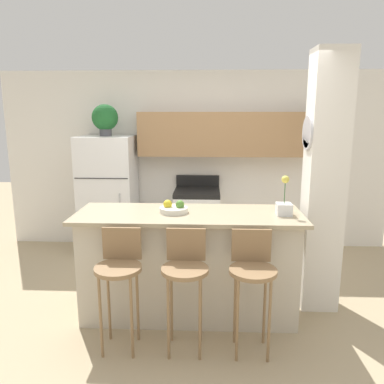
{
  "coord_description": "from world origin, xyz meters",
  "views": [
    {
      "loc": [
        0.18,
        -3.41,
        1.96
      ],
      "look_at": [
        0.0,
        0.71,
        1.09
      ],
      "focal_mm": 35.0,
      "sensor_mm": 36.0,
      "label": 1
    }
  ],
  "objects_px": {
    "refrigerator": "(109,195)",
    "fruit_bowl": "(174,209)",
    "bar_stool_right": "(252,272)",
    "trash_bin": "(149,244)",
    "stove_range": "(197,221)",
    "bar_stool_left": "(119,270)",
    "orchid_vase": "(284,205)",
    "potted_plant_on_fridge": "(105,118)",
    "bar_stool_mid": "(185,271)"
  },
  "relations": [
    {
      "from": "refrigerator",
      "to": "bar_stool_left",
      "type": "relative_size",
      "value": 1.62
    },
    {
      "from": "bar_stool_left",
      "to": "potted_plant_on_fridge",
      "type": "xyz_separation_m",
      "value": [
        -0.67,
        2.22,
        1.2
      ]
    },
    {
      "from": "orchid_vase",
      "to": "fruit_bowl",
      "type": "bearing_deg",
      "value": 177.54
    },
    {
      "from": "potted_plant_on_fridge",
      "to": "orchid_vase",
      "type": "distance_m",
      "value": 2.81
    },
    {
      "from": "bar_stool_left",
      "to": "potted_plant_on_fridge",
      "type": "bearing_deg",
      "value": 106.8
    },
    {
      "from": "bar_stool_right",
      "to": "trash_bin",
      "type": "relative_size",
      "value": 2.68
    },
    {
      "from": "orchid_vase",
      "to": "potted_plant_on_fridge",
      "type": "bearing_deg",
      "value": 140.95
    },
    {
      "from": "bar_stool_right",
      "to": "orchid_vase",
      "type": "distance_m",
      "value": 0.76
    },
    {
      "from": "refrigerator",
      "to": "orchid_vase",
      "type": "relative_size",
      "value": 4.49
    },
    {
      "from": "potted_plant_on_fridge",
      "to": "stove_range",
      "type": "bearing_deg",
      "value": 0.74
    },
    {
      "from": "bar_stool_mid",
      "to": "trash_bin",
      "type": "xyz_separation_m",
      "value": [
        -0.63,
        2.0,
        -0.5
      ]
    },
    {
      "from": "bar_stool_right",
      "to": "fruit_bowl",
      "type": "bearing_deg",
      "value": 140.72
    },
    {
      "from": "bar_stool_right",
      "to": "refrigerator",
      "type": "bearing_deg",
      "value": 128.42
    },
    {
      "from": "bar_stool_mid",
      "to": "trash_bin",
      "type": "relative_size",
      "value": 2.68
    },
    {
      "from": "potted_plant_on_fridge",
      "to": "fruit_bowl",
      "type": "relative_size",
      "value": 1.58
    },
    {
      "from": "refrigerator",
      "to": "potted_plant_on_fridge",
      "type": "height_order",
      "value": "potted_plant_on_fridge"
    },
    {
      "from": "stove_range",
      "to": "bar_stool_right",
      "type": "xyz_separation_m",
      "value": [
        0.52,
        -2.24,
        0.23
      ]
    },
    {
      "from": "refrigerator",
      "to": "stove_range",
      "type": "relative_size",
      "value": 1.55
    },
    {
      "from": "potted_plant_on_fridge",
      "to": "orchid_vase",
      "type": "xyz_separation_m",
      "value": [
        2.1,
        -1.7,
        -0.76
      ]
    },
    {
      "from": "trash_bin",
      "to": "refrigerator",
      "type": "bearing_deg",
      "value": 159.12
    },
    {
      "from": "bar_stool_right",
      "to": "potted_plant_on_fridge",
      "type": "xyz_separation_m",
      "value": [
        -1.76,
        2.22,
        1.2
      ]
    },
    {
      "from": "stove_range",
      "to": "orchid_vase",
      "type": "distance_m",
      "value": 2.03
    },
    {
      "from": "bar_stool_right",
      "to": "potted_plant_on_fridge",
      "type": "height_order",
      "value": "potted_plant_on_fridge"
    },
    {
      "from": "trash_bin",
      "to": "stove_range",
      "type": "bearing_deg",
      "value": 20.26
    },
    {
      "from": "bar_stool_right",
      "to": "fruit_bowl",
      "type": "xyz_separation_m",
      "value": [
        -0.69,
        0.56,
        0.38
      ]
    },
    {
      "from": "bar_stool_mid",
      "to": "fruit_bowl",
      "type": "xyz_separation_m",
      "value": [
        -0.14,
        0.56,
        0.38
      ]
    },
    {
      "from": "refrigerator",
      "to": "bar_stool_left",
      "type": "xyz_separation_m",
      "value": [
        0.67,
        -2.22,
        -0.13
      ]
    },
    {
      "from": "bar_stool_right",
      "to": "fruit_bowl",
      "type": "relative_size",
      "value": 3.81
    },
    {
      "from": "trash_bin",
      "to": "potted_plant_on_fridge",
      "type": "bearing_deg",
      "value": 159.11
    },
    {
      "from": "bar_stool_right",
      "to": "orchid_vase",
      "type": "height_order",
      "value": "orchid_vase"
    },
    {
      "from": "stove_range",
      "to": "bar_stool_right",
      "type": "distance_m",
      "value": 2.31
    },
    {
      "from": "refrigerator",
      "to": "fruit_bowl",
      "type": "distance_m",
      "value": 1.99
    },
    {
      "from": "bar_stool_left",
      "to": "trash_bin",
      "type": "xyz_separation_m",
      "value": [
        -0.08,
        2.0,
        -0.5
      ]
    },
    {
      "from": "potted_plant_on_fridge",
      "to": "refrigerator",
      "type": "bearing_deg",
      "value": -60.96
    },
    {
      "from": "fruit_bowl",
      "to": "bar_stool_mid",
      "type": "bearing_deg",
      "value": -75.72
    },
    {
      "from": "bar_stool_right",
      "to": "trash_bin",
      "type": "height_order",
      "value": "bar_stool_right"
    },
    {
      "from": "bar_stool_mid",
      "to": "stove_range",
      "type": "bearing_deg",
      "value": 89.29
    },
    {
      "from": "orchid_vase",
      "to": "fruit_bowl",
      "type": "relative_size",
      "value": 1.38
    },
    {
      "from": "refrigerator",
      "to": "bar_stool_left",
      "type": "bearing_deg",
      "value": -73.2
    },
    {
      "from": "bar_stool_right",
      "to": "orchid_vase",
      "type": "relative_size",
      "value": 2.77
    },
    {
      "from": "bar_stool_left",
      "to": "potted_plant_on_fridge",
      "type": "relative_size",
      "value": 2.41
    },
    {
      "from": "orchid_vase",
      "to": "fruit_bowl",
      "type": "height_order",
      "value": "orchid_vase"
    },
    {
      "from": "bar_stool_mid",
      "to": "potted_plant_on_fridge",
      "type": "height_order",
      "value": "potted_plant_on_fridge"
    },
    {
      "from": "stove_range",
      "to": "fruit_bowl",
      "type": "bearing_deg",
      "value": -95.84
    },
    {
      "from": "bar_stool_left",
      "to": "fruit_bowl",
      "type": "height_order",
      "value": "fruit_bowl"
    },
    {
      "from": "potted_plant_on_fridge",
      "to": "bar_stool_left",
      "type": "bearing_deg",
      "value": -73.2
    },
    {
      "from": "refrigerator",
      "to": "fruit_bowl",
      "type": "relative_size",
      "value": 6.18
    },
    {
      "from": "bar_stool_mid",
      "to": "trash_bin",
      "type": "height_order",
      "value": "bar_stool_mid"
    },
    {
      "from": "stove_range",
      "to": "bar_stool_right",
      "type": "relative_size",
      "value": 1.05
    },
    {
      "from": "orchid_vase",
      "to": "trash_bin",
      "type": "height_order",
      "value": "orchid_vase"
    }
  ]
}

